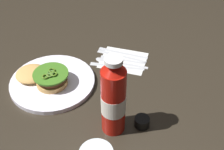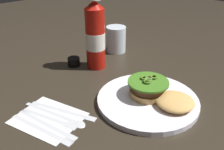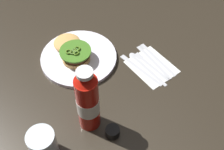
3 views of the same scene
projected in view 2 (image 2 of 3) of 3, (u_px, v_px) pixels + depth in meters
name	position (u px, v px, depth m)	size (l,w,h in m)	color
ground_plane	(120.00, 95.00, 0.74)	(3.00, 3.00, 0.00)	#2A241B
dinner_plate	(148.00, 100.00, 0.70)	(0.29, 0.29, 0.02)	white
burger_sandwich	(157.00, 93.00, 0.69)	(0.19, 0.13, 0.05)	tan
ketchup_bottle	(95.00, 36.00, 0.85)	(0.07, 0.07, 0.26)	#B0150C
water_glass	(116.00, 39.00, 1.01)	(0.08, 0.08, 0.11)	silver
condiment_cup	(74.00, 62.00, 0.91)	(0.04, 0.04, 0.03)	black
napkin	(48.00, 118.00, 0.64)	(0.17, 0.14, 0.00)	white
butter_knife	(44.00, 130.00, 0.60)	(0.19, 0.07, 0.00)	silver
steak_knife	(50.00, 125.00, 0.61)	(0.20, 0.06, 0.00)	silver
fork_utensil	(54.00, 119.00, 0.63)	(0.17, 0.08, 0.00)	silver
spoon_utensil	(62.00, 116.00, 0.64)	(0.19, 0.08, 0.00)	silver
table_knife	(67.00, 111.00, 0.66)	(0.19, 0.10, 0.00)	silver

